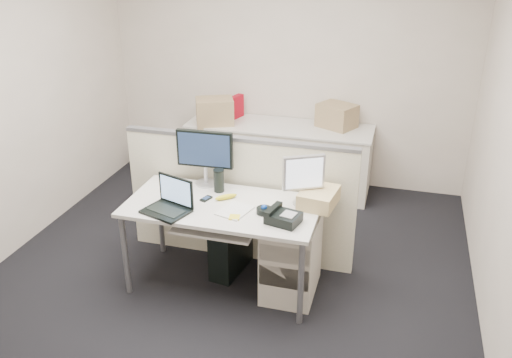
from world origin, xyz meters
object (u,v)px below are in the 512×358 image
(desk, at_px, (222,212))
(laptop, at_px, (165,198))
(monitor_main, at_px, (205,158))
(desk_phone, at_px, (283,218))

(desk, bearing_deg, laptop, -147.17)
(desk, height_order, monitor_main, monitor_main)
(desk, relative_size, laptop, 4.51)
(monitor_main, xyz_separation_m, desk_phone, (0.77, -0.47, -0.20))
(desk_phone, bearing_deg, desk, 177.66)
(desk, bearing_deg, desk_phone, -15.91)
(monitor_main, distance_m, desk_phone, 0.92)
(desk, xyz_separation_m, desk_phone, (0.52, -0.15, 0.10))
(laptop, xyz_separation_m, desk_phone, (0.89, 0.09, -0.09))
(monitor_main, relative_size, desk_phone, 2.03)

